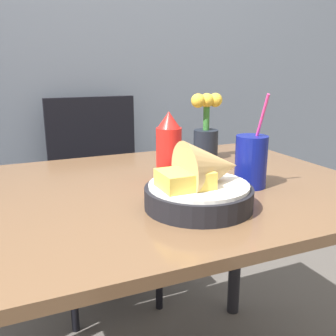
% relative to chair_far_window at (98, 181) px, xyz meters
% --- Properties ---
extents(wall_window, '(7.00, 0.06, 2.60)m').
position_rel_chair_far_window_xyz_m(wall_window, '(-0.03, 0.21, 0.77)').
color(wall_window, slate).
rests_on(wall_window, ground_plane).
extents(dining_table, '(1.10, 0.78, 0.72)m').
position_rel_chair_far_window_xyz_m(dining_table, '(-0.03, -0.75, 0.09)').
color(dining_table, brown).
rests_on(dining_table, ground_plane).
extents(chair_far_window, '(0.40, 0.40, 0.89)m').
position_rel_chair_far_window_xyz_m(chair_far_window, '(0.00, 0.00, 0.00)').
color(chair_far_window, black).
rests_on(chair_far_window, ground_plane).
extents(food_basket, '(0.23, 0.23, 0.15)m').
position_rel_chair_far_window_xyz_m(food_basket, '(0.02, -0.92, 0.25)').
color(food_basket, black).
rests_on(food_basket, dining_table).
extents(ketchup_bottle, '(0.07, 0.07, 0.19)m').
position_rel_chair_far_window_xyz_m(ketchup_bottle, '(0.03, -0.73, 0.29)').
color(ketchup_bottle, red).
rests_on(ketchup_bottle, dining_table).
extents(drink_cup, '(0.08, 0.08, 0.23)m').
position_rel_chair_far_window_xyz_m(drink_cup, '(0.20, -0.85, 0.26)').
color(drink_cup, navy).
rests_on(drink_cup, dining_table).
extents(flower_vase, '(0.11, 0.08, 0.21)m').
position_rel_chair_far_window_xyz_m(flower_vase, '(0.24, -0.54, 0.29)').
color(flower_vase, black).
rests_on(flower_vase, dining_table).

